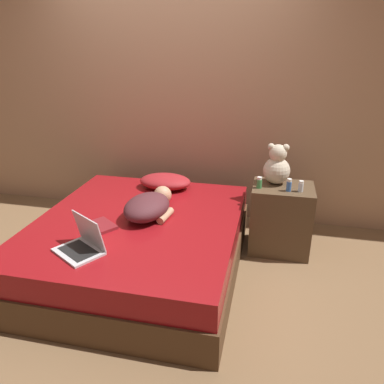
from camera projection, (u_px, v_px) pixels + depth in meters
ground_plane at (141, 267)px, 3.20m from camera, size 12.00×12.00×0.00m
wall_back at (175, 93)px, 3.80m from camera, size 8.00×0.06×2.60m
bed at (139, 244)px, 3.11m from camera, size 1.64×1.86×0.46m
nightstand at (281, 219)px, 3.37m from camera, size 0.53×0.42×0.62m
pillow at (165, 181)px, 3.63m from camera, size 0.50×0.34×0.14m
person_lying at (149, 206)px, 3.05m from camera, size 0.40×0.64×0.19m
laptop at (82, 244)px, 2.55m from camera, size 0.40×0.37×0.25m
teddy_bear at (277, 166)px, 3.27m from camera, size 0.24×0.24×0.36m
bottle_blue at (289, 185)px, 3.13m from camera, size 0.04×0.04×0.11m
bottle_green at (259, 183)px, 3.20m from camera, size 0.04×0.04×0.10m
bottle_clear at (301, 186)px, 3.12m from camera, size 0.04×0.04×0.10m
book at (102, 226)px, 2.89m from camera, size 0.28×0.27×0.02m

